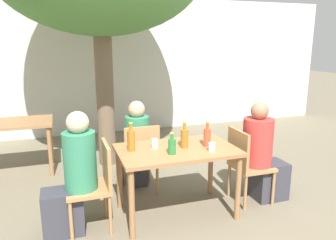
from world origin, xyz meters
name	(u,v)px	position (x,y,z in m)	size (l,w,h in m)	color
ground_plane	(176,213)	(0.00, 0.00, 0.00)	(30.00, 30.00, 0.00)	#706651
cafe_building_wall	(116,66)	(0.00, 3.73, 1.40)	(10.00, 0.08, 2.80)	beige
dining_table_front	(177,157)	(0.00, 0.00, 0.68)	(1.29, 0.80, 0.78)	#996B42
dining_table_back	(2,129)	(-1.99, 1.89, 0.68)	(1.38, 0.73, 0.78)	#996B42
patio_chair_0	(96,181)	(-0.88, 0.00, 0.52)	(0.44, 0.44, 0.91)	#A87A4C
patio_chair_1	(246,161)	(0.88, 0.00, 0.52)	(0.44, 0.44, 0.91)	#A87A4C
patio_chair_2	(140,155)	(-0.26, 0.63, 0.52)	(0.44, 0.44, 0.91)	#A87A4C
person_seated_0	(72,180)	(-1.11, 0.00, 0.57)	(0.56, 0.32, 1.26)	#383842
person_seated_1	(263,157)	(1.11, 0.00, 0.55)	(0.58, 0.36, 1.23)	#383842
person_seated_2	(136,149)	(-0.26, 0.87, 0.53)	(0.31, 0.55, 1.19)	#383842
amber_bottle_0	(185,138)	(0.09, 0.00, 0.89)	(0.08, 0.08, 0.29)	#9E661E
amber_bottle_1	(131,140)	(-0.49, 0.08, 0.90)	(0.08, 0.08, 0.31)	#9E661E
soda_bottle_2	(207,137)	(0.34, -0.03, 0.89)	(0.08, 0.08, 0.28)	#DB4C2D
green_bottle_3	(172,146)	(-0.11, -0.16, 0.87)	(0.08, 0.08, 0.23)	#287A38
drinking_glass_0	(212,147)	(0.32, -0.20, 0.82)	(0.07, 0.07, 0.09)	silver
drinking_glass_1	(155,143)	(-0.22, 0.10, 0.83)	(0.07, 0.07, 0.10)	silver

